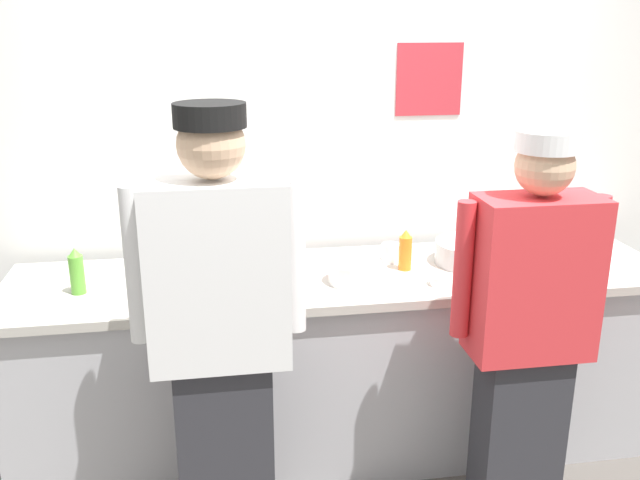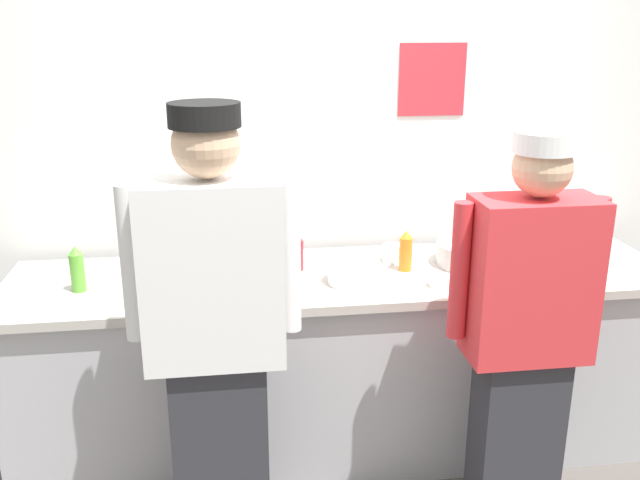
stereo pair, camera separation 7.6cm
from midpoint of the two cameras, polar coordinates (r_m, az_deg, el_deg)
The scene contains 14 objects.
wall_back at distance 3.51m, azimuth -0.21°, elevation 8.29°, with size 4.76×0.11×2.88m.
prep_counter at distance 3.36m, azimuth 1.17°, elevation -9.98°, with size 3.04×0.74×0.91m.
chef_near_left at distance 2.52m, azimuth -9.10°, elevation -7.65°, with size 0.63×0.24×1.76m.
chef_center at distance 2.78m, azimuth 16.02°, elevation -7.17°, with size 0.60×0.24×1.65m.
plate_stack_front at distance 3.05m, azimuth 2.17°, elevation -2.65°, with size 0.23×0.23×0.10m.
mixing_bowl_steel at distance 3.35m, azimuth 11.84°, elevation -1.01°, with size 0.36×0.36×0.11m, color #B7BABF.
sheet_tray at distance 3.13m, azimuth -10.48°, elevation -3.12°, with size 0.53×0.29×0.02m, color #B7BABF.
squeeze_bottle_primary at distance 3.10m, azimuth -20.10°, elevation -2.48°, with size 0.06×0.06×0.20m.
squeeze_bottle_secondary at distance 3.21m, azimuth 6.38°, elevation -0.88°, with size 0.06×0.06×0.19m.
squeeze_bottle_spare at distance 3.19m, azimuth -2.53°, elevation -1.07°, with size 0.05×0.05×0.18m.
ramekin_yellow_sauce at distance 3.29m, azimuth -4.23°, elevation -1.54°, with size 0.09×0.09×0.05m.
ramekin_orange_sauce at distance 3.06m, azimuth 9.19°, elevation -3.26°, with size 0.09×0.09×0.05m.
deli_cup at distance 3.32m, azimuth 5.20°, elevation -1.06°, with size 0.09×0.09×0.09m, color white.
chefs_knife at distance 3.58m, azimuth 17.74°, elevation -1.07°, with size 0.27×0.03×0.02m.
Camera 1 is at (-0.58, -2.52, 2.03)m, focal length 38.79 mm.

